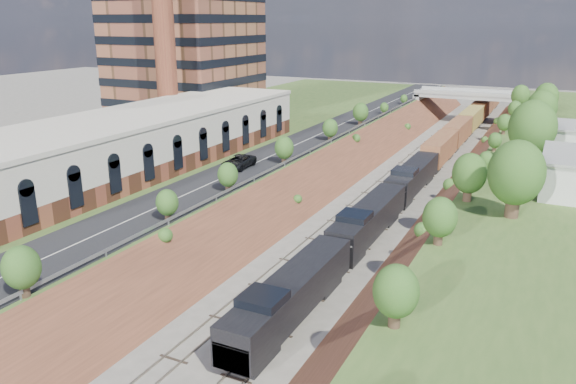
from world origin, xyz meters
name	(u,v)px	position (x,y,z in m)	size (l,w,h in m)	color
platform_left	(201,150)	(-33.00, 60.00, 2.50)	(44.00, 180.00, 5.00)	#3B5924
embankment_left	(323,181)	(-11.00, 60.00, 0.00)	(7.07, 180.00, 7.07)	brown
embankment_right	(474,200)	(11.00, 60.00, 0.00)	(7.07, 180.00, 7.07)	brown
rail_left_track	(376,187)	(-2.60, 60.00, 0.09)	(1.58, 180.00, 0.18)	gray
rail_right_track	(412,192)	(2.60, 60.00, 0.09)	(1.58, 180.00, 0.18)	gray
road	(296,145)	(-15.50, 60.00, 5.05)	(8.00, 180.00, 0.10)	black
guardrail	(321,145)	(-11.40, 59.80, 5.55)	(0.10, 171.00, 0.70)	#99999E
commercial_building	(132,142)	(-28.00, 38.00, 8.51)	(14.30, 62.30, 7.00)	brown
smokestack	(162,8)	(-36.00, 56.00, 25.00)	(3.20, 3.20, 40.00)	brown
overpass	(468,101)	(0.00, 122.00, 4.92)	(24.50, 8.30, 7.40)	gray
tree_right_large	(516,173)	(17.00, 40.00, 9.38)	(5.25, 5.25, 7.61)	#473323
tree_left_crest	(138,215)	(-11.80, 20.00, 7.04)	(2.45, 2.45, 3.55)	#473323
freight_train	(447,141)	(2.60, 84.45, 2.62)	(3.09, 140.70, 4.60)	black
suv	(238,162)	(-16.17, 44.15, 5.91)	(2.70, 5.85, 1.63)	black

